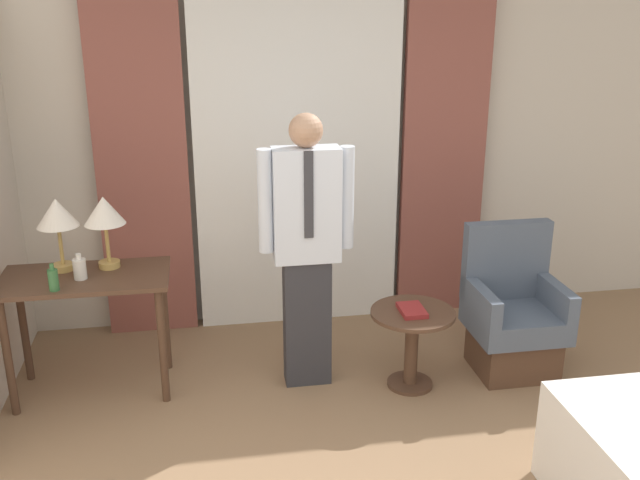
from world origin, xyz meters
The scene contains 13 objects.
wall_back centered at (0.00, 2.66, 1.35)m, with size 10.00×0.06×2.70m.
curtain_sheer_center centered at (0.00, 2.53, 1.29)m, with size 1.51×0.06×2.58m.
curtain_drape_left centered at (-1.12, 2.53, 1.29)m, with size 0.65×0.06×2.58m.
curtain_drape_right centered at (1.12, 2.53, 1.29)m, with size 0.65×0.06×2.58m.
desk centered at (-1.45, 1.68, 0.65)m, with size 1.02×0.55×0.79m.
table_lamp_left centered at (-1.59, 1.81, 1.14)m, with size 0.25×0.25×0.46m.
table_lamp_right centered at (-1.31, 1.81, 1.14)m, with size 0.25×0.25×0.46m.
bottle_near_edge centered at (-1.46, 1.64, 0.86)m, with size 0.08×0.08×0.16m.
bottle_by_lamp centered at (-1.59, 1.48, 0.86)m, with size 0.06×0.06×0.17m.
person centered at (-0.08, 1.57, 0.98)m, with size 0.59×0.21×1.77m.
armchair centered at (1.31, 1.50, 0.36)m, with size 0.60×0.55×0.99m.
side_table centered at (0.57, 1.39, 0.36)m, with size 0.54×0.54×0.53m.
book centered at (0.56, 1.38, 0.54)m, with size 0.15×0.23×0.03m.
Camera 1 is at (-0.71, -2.57, 2.42)m, focal length 40.00 mm.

